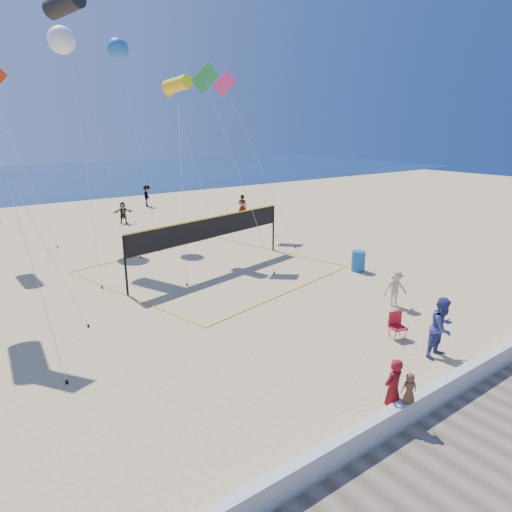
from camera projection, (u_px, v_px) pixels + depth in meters
ground at (330, 366)px, 13.68m from camera, size 120.00×120.00×0.00m
seawall at (418, 404)px, 11.28m from camera, size 32.00×0.30×0.60m
boardwalk at (498, 460)px, 9.81m from camera, size 32.00×3.60×0.03m
woman at (393, 390)px, 10.99m from camera, size 0.60×0.40×1.62m
toddler at (409, 388)px, 10.73m from camera, size 0.45×0.40×0.77m
bystander_a at (442, 327)px, 14.02m from camera, size 0.96×0.76×1.94m
bystander_b at (395, 289)px, 18.02m from camera, size 1.12×0.94×1.50m
far_person_1 at (123, 213)px, 33.73m from camera, size 1.54×0.85×1.58m
far_person_2 at (242, 207)px, 35.17m from camera, size 0.76×0.84×1.92m
far_person_4 at (147, 196)px, 40.78m from camera, size 1.28×1.41×1.90m
camp_chair at (397, 324)px, 15.38m from camera, size 0.61×0.72×1.02m
trash_barrel at (358, 261)px, 22.58m from camera, size 0.72×0.72×1.00m
volleyball_net at (211, 234)px, 22.43m from camera, size 11.84×11.73×2.67m
kite_1 at (64, 4)px, 23.87m from camera, size 2.86×9.29×13.78m
kite_2 at (177, 85)px, 24.64m from camera, size 3.76×7.13×9.60m
kite_4 at (209, 88)px, 24.05m from camera, size 1.65×6.13×10.24m
kite_5 at (228, 92)px, 29.85m from camera, size 1.67×7.61×10.49m
kite_6 at (62, 40)px, 27.39m from camera, size 1.65×8.85×12.75m
kite_7 at (118, 49)px, 27.94m from camera, size 1.40×6.47×12.17m
kite_9 at (174, 100)px, 34.17m from camera, size 1.39×6.00×10.32m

